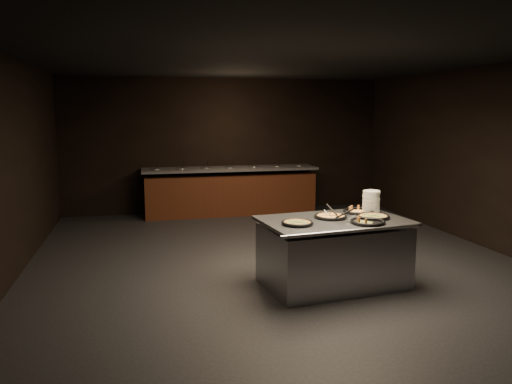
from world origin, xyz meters
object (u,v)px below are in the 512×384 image
pan_cheese_whole (331,216)px  serving_counter (333,254)px  plate_stack (371,202)px  pan_veggie_whole (297,223)px

pan_cheese_whole → serving_counter: bearing=-83.5°
plate_stack → pan_cheese_whole: plate_stack is taller
plate_stack → pan_veggie_whole: size_ratio=0.75×
serving_counter → plate_stack: (0.64, 0.30, 0.58)m
serving_counter → plate_stack: bearing=18.6°
pan_veggie_whole → pan_cheese_whole: same height
plate_stack → pan_cheese_whole: bearing=-161.9°
pan_veggie_whole → plate_stack: bearing=22.2°
plate_stack → pan_cheese_whole: (-0.65, -0.21, -0.12)m
pan_cheese_whole → pan_veggie_whole: bearing=-153.1°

